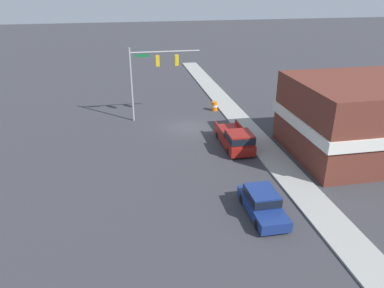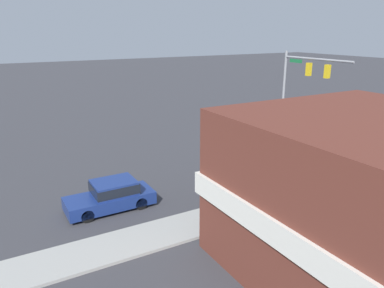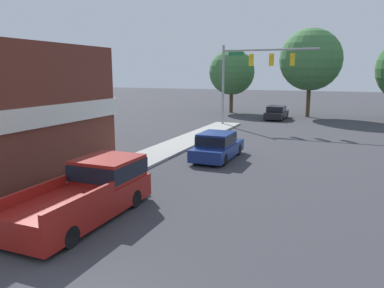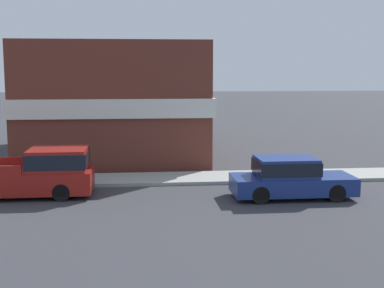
% 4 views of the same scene
% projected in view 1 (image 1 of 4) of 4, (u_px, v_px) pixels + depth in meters
% --- Properties ---
extents(ground_plane, '(200.00, 200.00, 0.00)m').
position_uv_depth(ground_plane, '(187.00, 128.00, 37.12)').
color(ground_plane, '#38383D').
extents(sidewalk_curb, '(2.40, 60.00, 0.14)m').
position_uv_depth(sidewalk_curb, '(242.00, 123.00, 38.07)').
color(sidewalk_curb, '#9E9E99').
rests_on(sidewalk_curb, ground).
extents(near_signal_assembly, '(7.06, 0.49, 7.45)m').
position_uv_depth(near_signal_assembly, '(152.00, 68.00, 37.16)').
color(near_signal_assembly, gray).
rests_on(near_signal_assembly, ground).
extents(car_lead, '(1.88, 4.61, 1.56)m').
position_uv_depth(car_lead, '(262.00, 202.00, 23.26)').
color(car_lead, black).
rests_on(car_lead, ground).
extents(pickup_truck_parked, '(2.12, 5.72, 1.85)m').
position_uv_depth(pickup_truck_parked, '(236.00, 139.00, 32.25)').
color(pickup_truck_parked, black).
rests_on(pickup_truck_parked, ground).
extents(construction_barrel, '(0.66, 0.66, 1.01)m').
position_uv_depth(construction_barrel, '(214.00, 106.00, 41.68)').
color(construction_barrel, orange).
rests_on(construction_barrel, ground).
extents(corner_brick_building, '(13.41, 9.77, 6.23)m').
position_uv_depth(corner_brick_building, '(373.00, 118.00, 30.61)').
color(corner_brick_building, brown).
rests_on(corner_brick_building, ground).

